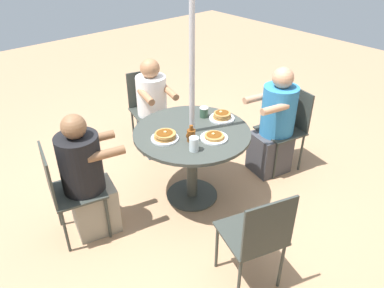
# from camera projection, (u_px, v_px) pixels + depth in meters

# --- Properties ---
(ground_plane) EXTENTS (12.00, 12.00, 0.00)m
(ground_plane) POSITION_uv_depth(u_px,v_px,m) (192.00, 195.00, 3.69)
(ground_plane) COLOR tan
(patio_table) EXTENTS (1.05, 1.05, 0.73)m
(patio_table) POSITION_uv_depth(u_px,v_px,m) (192.00, 144.00, 3.38)
(patio_table) COLOR #383D38
(patio_table) RESTS_ON ground
(umbrella_pole) EXTENTS (0.05, 0.05, 2.42)m
(umbrella_pole) POSITION_uv_depth(u_px,v_px,m) (192.00, 79.00, 3.06)
(umbrella_pole) COLOR #ADADB2
(umbrella_pole) RESTS_ON ground
(patio_chair_north) EXTENTS (0.48, 0.48, 0.87)m
(patio_chair_north) POSITION_uv_depth(u_px,v_px,m) (287.00, 124.00, 3.89)
(patio_chair_north) COLOR #333833
(patio_chair_north) RESTS_ON ground
(diner_north) EXTENTS (0.53, 0.43, 1.14)m
(diner_north) POSITION_uv_depth(u_px,v_px,m) (275.00, 126.00, 3.81)
(diner_north) COLOR #3D3D42
(diner_north) RESTS_ON ground
(patio_chair_east) EXTENTS (0.49, 0.49, 0.87)m
(patio_chair_east) POSITION_uv_depth(u_px,v_px,m) (148.00, 105.00, 4.29)
(patio_chair_east) COLOR #333833
(patio_chair_east) RESTS_ON ground
(diner_east) EXTENTS (0.43, 0.56, 1.09)m
(diner_east) POSITION_uv_depth(u_px,v_px,m) (153.00, 111.00, 4.16)
(diner_east) COLOR slate
(diner_east) RESTS_ON ground
(patio_chair_south) EXTENTS (0.49, 0.49, 0.87)m
(patio_chair_south) POSITION_uv_depth(u_px,v_px,m) (66.00, 188.00, 2.98)
(patio_chair_south) COLOR #333833
(patio_chair_south) RESTS_ON ground
(diner_south) EXTENTS (0.52, 0.43, 1.12)m
(diner_south) POSITION_uv_depth(u_px,v_px,m) (87.00, 181.00, 3.04)
(diner_south) COLOR gray
(diner_south) RESTS_ON ground
(patio_chair_west) EXTENTS (0.51, 0.51, 0.87)m
(patio_chair_west) POSITION_uv_depth(u_px,v_px,m) (257.00, 235.00, 2.54)
(patio_chair_west) COLOR #333833
(patio_chair_west) RESTS_ON ground
(pancake_plate_a) EXTENTS (0.24, 0.24, 0.05)m
(pancake_plate_a) POSITION_uv_depth(u_px,v_px,m) (214.00, 137.00, 3.19)
(pancake_plate_a) COLOR white
(pancake_plate_a) RESTS_ON patio_table
(pancake_plate_b) EXTENTS (0.24, 0.24, 0.07)m
(pancake_plate_b) POSITION_uv_depth(u_px,v_px,m) (165.00, 136.00, 3.18)
(pancake_plate_b) COLOR white
(pancake_plate_b) RESTS_ON patio_table
(pancake_plate_c) EXTENTS (0.24, 0.24, 0.08)m
(pancake_plate_c) POSITION_uv_depth(u_px,v_px,m) (222.00, 116.00, 3.49)
(pancake_plate_c) COLOR white
(pancake_plate_c) RESTS_ON patio_table
(syrup_bottle) EXTENTS (0.09, 0.07, 0.15)m
(syrup_bottle) POSITION_uv_depth(u_px,v_px,m) (191.00, 135.00, 3.14)
(syrup_bottle) COLOR brown
(syrup_bottle) RESTS_ON patio_table
(coffee_cup) EXTENTS (0.08, 0.08, 0.10)m
(coffee_cup) POSITION_uv_depth(u_px,v_px,m) (204.00, 112.00, 3.52)
(coffee_cup) COLOR #33513D
(coffee_cup) RESTS_ON patio_table
(drinking_glass_a) EXTENTS (0.08, 0.08, 0.12)m
(drinking_glass_a) POSITION_uv_depth(u_px,v_px,m) (194.00, 144.00, 3.01)
(drinking_glass_a) COLOR silver
(drinking_glass_a) RESTS_ON patio_table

